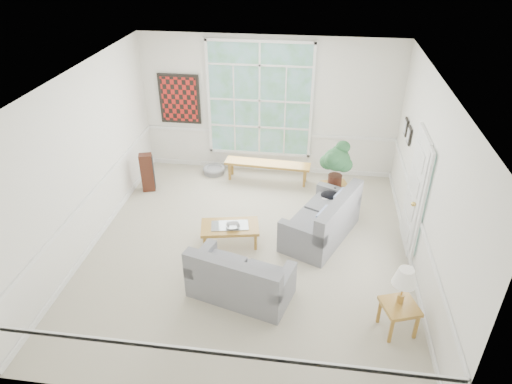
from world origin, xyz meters
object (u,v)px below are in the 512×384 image
loveseat_front (241,273)px  coffee_table (230,234)px  end_table (335,197)px  side_table (398,317)px  loveseat_right (321,215)px

loveseat_front → coffee_table: 1.31m
end_table → side_table: bearing=-75.0°
loveseat_front → coffee_table: size_ratio=1.51×
coffee_table → end_table: end_table is taller
loveseat_front → end_table: size_ratio=3.01×
loveseat_right → end_table: (0.26, 1.00, -0.20)m
loveseat_right → loveseat_front: 2.04m
loveseat_right → coffee_table: size_ratio=1.65×
coffee_table → loveseat_front: bearing=-83.4°
coffee_table → side_table: 3.13m
loveseat_right → side_table: (1.09, -2.08, -0.21)m
coffee_table → loveseat_right: bearing=4.3°
coffee_table → end_table: 2.32m
side_table → loveseat_right: bearing=117.6°
loveseat_right → coffee_table: loveseat_right is taller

